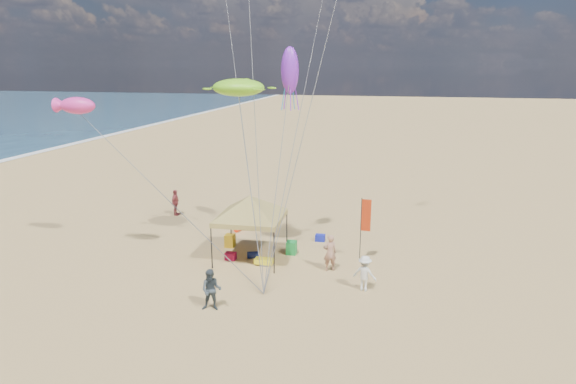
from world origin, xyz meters
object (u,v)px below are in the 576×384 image
Objects in this scene: chair_green at (292,248)px; person_far_a at (175,203)px; beach_cart at (264,261)px; canopy_tent at (250,198)px; person_near_c at (365,273)px; person_near_b at (211,290)px; chair_yellow at (230,241)px; cooler_red at (231,256)px; feather_flag at (365,219)px; cooler_blue at (320,238)px; person_near_a at (330,253)px.

person_far_a is (-8.95, 5.00, 0.51)m from chair_green.
canopy_tent is at bearing 143.06° from beach_cart.
person_near_c reaches higher than beach_cart.
canopy_tent is at bearing 80.43° from person_near_b.
person_far_a is at bearing 139.06° from chair_yellow.
chair_green and chair_yellow have the same top height.
cooler_red reaches higher than beach_cart.
beach_cart is (-4.75, -1.73, -1.98)m from feather_flag.
cooler_red is 0.33× the size of person_near_c.
person_near_b is (1.68, -6.94, 0.52)m from chair_yellow.
cooler_blue is at bearing 48.05° from canopy_tent.
feather_flag is at bearing 40.08° from person_near_b.
cooler_red is at bearing -139.82° from person_far_a.
person_near_c is at bearing -63.23° from cooler_blue.
chair_yellow is at bearing -41.67° from person_near_a.
chair_green is at bearing 30.14° from canopy_tent.
chair_green is 0.78× the size of beach_cart.
cooler_blue is 0.77× the size of chair_green.
person_near_c is at bearing -126.21° from person_far_a.
canopy_tent is at bearing -30.87° from person_near_a.
feather_flag reaches higher than cooler_red.
chair_green is 10.26m from person_far_a.
person_near_a reaches higher than beach_cart.
person_far_a is (-13.00, 8.48, 0.05)m from person_near_c.
person_near_a is (1.10, -3.93, 0.72)m from cooler_blue.
beach_cart is (1.84, -0.27, 0.01)m from cooler_red.
person_near_a is at bearing -36.18° from chair_green.
canopy_tent is 3.89× the size of person_near_c.
cooler_blue is 5.07m from chair_yellow.
person_near_b is (-4.08, -5.00, -0.04)m from person_near_a.
person_near_a is at bearing -74.31° from cooler_blue.
cooler_red is 0.31× the size of person_far_a.
person_near_c is (7.56, -3.76, 0.46)m from chair_yellow.
person_near_c is at bearing -16.28° from cooler_red.
feather_flag is 4.16m from chair_green.
person_far_a reaches higher than cooler_blue.
person_near_b is at bearing -129.84° from feather_flag.
chair_green is 2.01m from beach_cart.
chair_green is 3.52m from chair_yellow.
person_far_a is at bearing 139.26° from canopy_tent.
person_far_a is (-7.12, 11.66, -0.01)m from person_near_b.
cooler_blue is 0.33× the size of person_near_c.
person_near_c reaches higher than cooler_red.
person_far_a is at bearing 133.27° from cooler_red.
canopy_tent is 4.77m from person_near_a.
beach_cart is at bearing 70.66° from person_near_b.
person_near_a is at bearing -123.80° from person_far_a.
person_near_b is at bearing -105.33° from chair_green.
canopy_tent is 9.63m from person_far_a.
person_near_a is (3.28, 0.08, 0.71)m from beach_cart.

